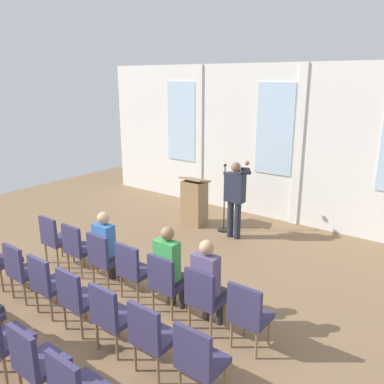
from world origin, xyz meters
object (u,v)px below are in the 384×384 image
at_px(chair_r1_c1, 22,268).
at_px(audience_r0_c2, 107,244).
at_px(speaker, 235,194).
at_px(chair_r2_c3, 1,335).
at_px(audience_r0_c5, 208,280).
at_px(chair_r0_c4, 166,281).
at_px(chair_r0_c3, 133,268).
at_px(chair_r2_c4, 35,359).
at_px(chair_r0_c6, 248,313).
at_px(chair_r0_c0, 54,237).
at_px(chair_r1_c4, 111,314).
at_px(audience_r0_c4, 169,265).
at_px(lectern, 194,202).
at_px(chair_r1_c3, 77,296).
at_px(mic_stand, 224,217).
at_px(chair_r0_c5, 204,296).
at_px(chair_r1_c2, 47,281).
at_px(chair_r0_c1, 78,246).
at_px(chair_r1_c5, 151,334).
at_px(chair_r1_c6, 199,358).
at_px(chair_r0_c2, 104,256).

bearing_deg(chair_r1_c1, audience_r0_c2, 59.14).
distance_m(speaker, chair_r2_c3, 5.23).
bearing_deg(audience_r0_c5, chair_r2_c3, -121.83).
bearing_deg(audience_r0_c2, chair_r0_c4, -3.51).
distance_m(chair_r0_c3, chair_r2_c4, 2.21).
distance_m(chair_r0_c6, chair_r2_c3, 2.92).
bearing_deg(chair_r0_c0, speaker, 57.78).
bearing_deg(chair_r1_c4, audience_r0_c4, 90.00).
bearing_deg(chair_r2_c4, audience_r0_c4, 90.00).
distance_m(chair_r0_c3, chair_r0_c6, 2.03).
relative_size(lectern, chair_r0_c6, 1.23).
bearing_deg(chair_r1_c3, mic_stand, 95.86).
bearing_deg(lectern, mic_stand, 4.72).
relative_size(audience_r0_c4, chair_r1_c4, 1.44).
xyz_separation_m(audience_r0_c2, chair_r0_c5, (2.03, -0.08, -0.18)).
bearing_deg(chair_r2_c3, chair_r0_c0, 134.04).
bearing_deg(chair_r0_c4, chair_r1_c2, -142.21).
height_order(chair_r0_c5, chair_r1_c2, same).
distance_m(chair_r0_c0, chair_r0_c4, 2.71).
relative_size(mic_stand, chair_r0_c6, 1.65).
bearing_deg(audience_r0_c2, chair_r0_c3, -6.99).
relative_size(chair_r0_c1, chair_r0_c4, 1.00).
bearing_deg(chair_r2_c4, chair_r1_c5, 57.19).
xyz_separation_m(chair_r1_c2, chair_r1_c3, (0.68, 0.00, 0.00)).
distance_m(audience_r0_c4, chair_r1_c2, 1.78).
distance_m(lectern, audience_r0_c2, 3.21).
relative_size(chair_r0_c0, chair_r0_c1, 1.00).
bearing_deg(chair_r2_c3, lectern, 103.02).
distance_m(chair_r0_c0, audience_r0_c2, 1.37).
relative_size(chair_r0_c0, chair_r1_c6, 1.00).
bearing_deg(chair_r0_c3, chair_r1_c6, -27.34).
xyz_separation_m(audience_r0_c5, chair_r1_c4, (-0.68, -1.13, -0.20)).
xyz_separation_m(audience_r0_c4, chair_r1_c4, (0.00, -1.13, -0.21)).
height_order(audience_r0_c2, audience_r0_c5, audience_r0_c5).
xyz_separation_m(chair_r1_c4, chair_r2_c4, (0.00, -1.05, 0.00)).
distance_m(chair_r0_c3, chair_r1_c6, 2.29).
xyz_separation_m(chair_r0_c2, chair_r1_c3, (0.68, -1.05, 0.00)).
bearing_deg(chair_r1_c4, lectern, 114.02).
distance_m(chair_r0_c2, chair_r0_c3, 0.68).
xyz_separation_m(chair_r0_c3, chair_r0_c5, (1.35, 0.00, 0.00)).
relative_size(mic_stand, chair_r1_c5, 1.65).
relative_size(speaker, chair_r0_c1, 1.78).
bearing_deg(chair_r0_c3, audience_r0_c5, 3.43).
bearing_deg(chair_r0_c2, chair_r0_c4, 0.00).
xyz_separation_m(chair_r0_c0, chair_r2_c3, (2.03, -2.10, 0.00)).
height_order(chair_r0_c0, chair_r0_c1, same).
xyz_separation_m(chair_r1_c3, chair_r2_c3, (0.00, -1.05, 0.00)).
distance_m(lectern, chair_r0_c6, 4.60).
distance_m(chair_r0_c4, chair_r1_c6, 1.71).
distance_m(audience_r0_c2, chair_r1_c1, 1.33).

